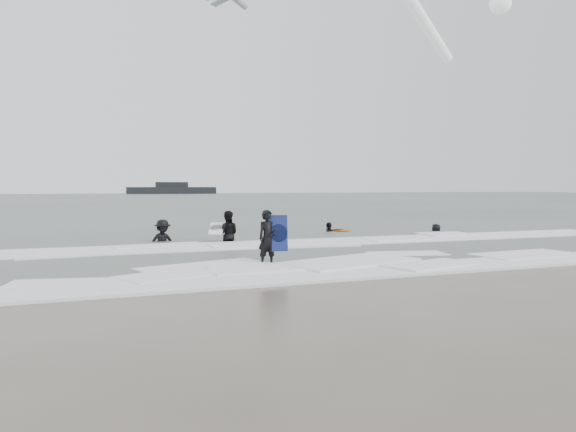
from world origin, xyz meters
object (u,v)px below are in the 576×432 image
object	(u,v)px
surfer_wading	(227,243)
airshow_jet	(390,0)
surfer_centre	(268,266)
surfer_right_near	(329,233)
surfer_right_far	(436,232)
surfer_breaker	(163,243)
vessel_horizon	(172,190)

from	to	relation	value
surfer_wading	airshow_jet	bearing A→B (deg)	-111.36
surfer_wading	airshow_jet	xyz separation A→B (m)	(30.24, 38.69, 24.14)
surfer_centre	surfer_right_near	bearing A→B (deg)	49.44
surfer_right_far	airshow_jet	distance (m)	48.70
surfer_wading	surfer_right_far	xyz separation A→B (m)	(10.22, 1.43, 0.00)
surfer_centre	airshow_jet	bearing A→B (deg)	48.68
surfer_centre	surfer_breaker	size ratio (longest dim) A/B	0.87
surfer_wading	surfer_right_far	distance (m)	10.32
surfer_right_near	airshow_jet	xyz separation A→B (m)	(24.73, 35.76, 24.14)
surfer_right_near	vessel_horizon	world-z (taller)	vessel_horizon
airshow_jet	surfer_right_far	bearing A→B (deg)	-118.26
surfer_wading	airshow_jet	distance (m)	54.72
surfer_wading	surfer_right_far	bearing A→B (deg)	-155.38
surfer_wading	vessel_horizon	size ratio (longest dim) A/B	0.07
surfer_centre	surfer_right_near	xyz separation A→B (m)	(6.04, 9.05, 0.00)
airshow_jet	surfer_right_near	bearing A→B (deg)	-124.66
surfer_centre	airshow_jet	distance (m)	59.48
surfer_centre	surfer_breaker	distance (m)	7.23
airshow_jet	vessel_horizon	bearing A→B (deg)	95.43
surfer_right_near	surfer_centre	bearing A→B (deg)	12.61
vessel_horizon	airshow_jet	world-z (taller)	airshow_jet
surfer_centre	surfer_right_far	size ratio (longest dim) A/B	0.98
surfer_wading	surfer_right_near	bearing A→B (deg)	-135.43
surfer_right_near	airshow_jet	distance (m)	49.73
surfer_right_near	airshow_jet	size ratio (longest dim) A/B	0.04
surfer_breaker	surfer_right_near	size ratio (longest dim) A/B	1.06
vessel_horizon	airshow_jet	size ratio (longest dim) A/B	0.66
surfer_centre	surfer_wading	bearing A→B (deg)	78.22
surfer_centre	surfer_right_near	size ratio (longest dim) A/B	0.92
surfer_breaker	surfer_right_far	distance (m)	12.45
surfer_centre	surfer_breaker	bearing A→B (deg)	96.72
surfer_breaker	surfer_right_near	xyz separation A→B (m)	(7.74, 2.02, 0.00)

